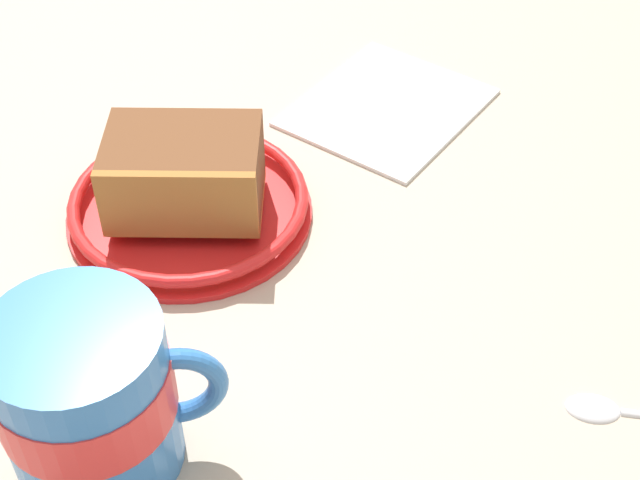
{
  "coord_description": "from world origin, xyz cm",
  "views": [
    {
      "loc": [
        32.3,
        -24.99,
        41.28
      ],
      "look_at": [
        1.82,
        1.59,
        3.0
      ],
      "focal_mm": 51.86,
      "sensor_mm": 36.0,
      "label": 1
    }
  ],
  "objects": [
    {
      "name": "cake_slice",
      "position": [
        -7.9,
        -1.45,
        3.7
      ],
      "size": [
        11.77,
        11.98,
        5.52
      ],
      "color": "#9E662D",
      "rests_on": "small_plate"
    },
    {
      "name": "small_plate",
      "position": [
        -8.1,
        -1.27,
        0.88
      ],
      "size": [
        16.32,
        16.32,
        1.78
      ],
      "color": "red",
      "rests_on": "ground_plane"
    },
    {
      "name": "teaspoon",
      "position": [
        20.56,
        7.09,
        0.36
      ],
      "size": [
        9.28,
        7.98,
        0.8
      ],
      "color": "silver",
      "rests_on": "ground_plane"
    },
    {
      "name": "tea_mug",
      "position": [
        4.35,
        -15.49,
        5.1
      ],
      "size": [
        8.73,
        10.54,
        9.66
      ],
      "color": "#3372BF",
      "rests_on": "ground_plane"
    },
    {
      "name": "folded_napkin",
      "position": [
        -8.2,
        17.17,
        0.3
      ],
      "size": [
        14.89,
        16.36,
        0.6
      ],
      "primitive_type": "cube",
      "rotation": [
        0.0,
        0.0,
        0.23
      ],
      "color": "white",
      "rests_on": "ground_plane"
    },
    {
      "name": "ground_plane",
      "position": [
        0.0,
        0.0,
        -1.24
      ],
      "size": [
        113.62,
        113.62,
        2.47
      ],
      "primitive_type": "cube",
      "color": "tan"
    }
  ]
}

